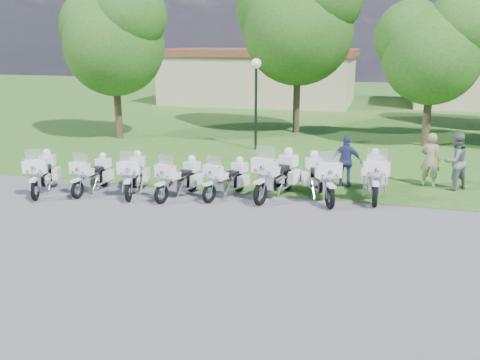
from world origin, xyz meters
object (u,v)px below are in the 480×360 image
(motorcycle_0, at_px, (42,172))
(motorcycle_3, at_px, (179,178))
(motorcycle_6, at_px, (320,177))
(motorcycle_4, at_px, (227,178))
(motorcycle_7, at_px, (375,175))
(bystander_b, at_px, (455,162))
(motorcycle_2, at_px, (134,174))
(bystander_a, at_px, (430,160))
(lamp_post, at_px, (256,81))
(motorcycle_1, at_px, (93,174))
(motorcycle_5, at_px, (277,174))
(bystander_c, at_px, (346,162))

(motorcycle_0, bearing_deg, motorcycle_3, 168.40)
(motorcycle_6, bearing_deg, motorcycle_4, -12.71)
(motorcycle_7, bearing_deg, bystander_b, -150.43)
(motorcycle_0, distance_m, motorcycle_2, 3.00)
(motorcycle_7, bearing_deg, bystander_a, -137.67)
(motorcycle_7, xyz_separation_m, lamp_post, (-5.40, 6.26, 2.34))
(motorcycle_2, bearing_deg, motorcycle_0, -2.67)
(motorcycle_1, height_order, motorcycle_3, motorcycle_3)
(motorcycle_4, xyz_separation_m, motorcycle_5, (1.51, 0.41, 0.13))
(motorcycle_3, distance_m, bystander_b, 9.00)
(motorcycle_6, height_order, motorcycle_7, motorcycle_7)
(motorcycle_2, bearing_deg, bystander_c, -173.61)
(motorcycle_1, distance_m, bystander_a, 11.19)
(motorcycle_3, bearing_deg, motorcycle_6, -152.48)
(motorcycle_4, xyz_separation_m, lamp_post, (-0.91, 7.43, 2.45))
(motorcycle_6, height_order, bystander_b, bystander_b)
(bystander_b, relative_size, bystander_c, 1.09)
(bystander_a, bearing_deg, motorcycle_5, 40.82)
(motorcycle_4, xyz_separation_m, motorcycle_7, (4.49, 1.16, 0.11))
(motorcycle_5, height_order, motorcycle_6, motorcycle_5)
(motorcycle_6, relative_size, motorcycle_7, 0.92)
(bystander_c, bearing_deg, bystander_a, -159.08)
(motorcycle_6, bearing_deg, motorcycle_1, -14.25)
(motorcycle_1, xyz_separation_m, motorcycle_4, (4.39, 0.62, 0.01))
(bystander_c, bearing_deg, motorcycle_4, 36.51)
(motorcycle_7, height_order, bystander_c, bystander_c)
(motorcycle_0, bearing_deg, motorcycle_7, 171.77)
(lamp_post, relative_size, bystander_a, 2.19)
(motorcycle_7, distance_m, lamp_post, 8.60)
(motorcycle_5, xyz_separation_m, motorcycle_7, (2.97, 0.75, -0.02))
(motorcycle_2, distance_m, motorcycle_7, 7.65)
(motorcycle_2, height_order, motorcycle_3, motorcycle_2)
(motorcycle_1, height_order, motorcycle_4, motorcycle_4)
(lamp_post, bearing_deg, motorcycle_2, -104.74)
(motorcycle_7, xyz_separation_m, bystander_c, (-0.97, 0.99, 0.15))
(motorcycle_1, distance_m, motorcycle_5, 5.99)
(motorcycle_3, bearing_deg, lamp_post, -78.74)
(motorcycle_2, relative_size, motorcycle_7, 0.88)
(motorcycle_1, bearing_deg, motorcycle_0, 20.71)
(bystander_a, bearing_deg, lamp_post, -19.59)
(lamp_post, distance_m, bystander_c, 7.22)
(motorcycle_5, height_order, bystander_c, motorcycle_5)
(bystander_b, xyz_separation_m, bystander_c, (-3.46, -0.61, -0.08))
(motorcycle_1, relative_size, motorcycle_3, 0.98)
(motorcycle_7, distance_m, bystander_b, 2.97)
(motorcycle_3, height_order, lamp_post, lamp_post)
(lamp_post, bearing_deg, motorcycle_5, -70.92)
(motorcycle_0, xyz_separation_m, motorcycle_4, (5.91, 1.12, -0.05))
(motorcycle_5, distance_m, bystander_a, 5.34)
(motorcycle_3, xyz_separation_m, bystander_b, (8.41, 3.18, 0.33))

